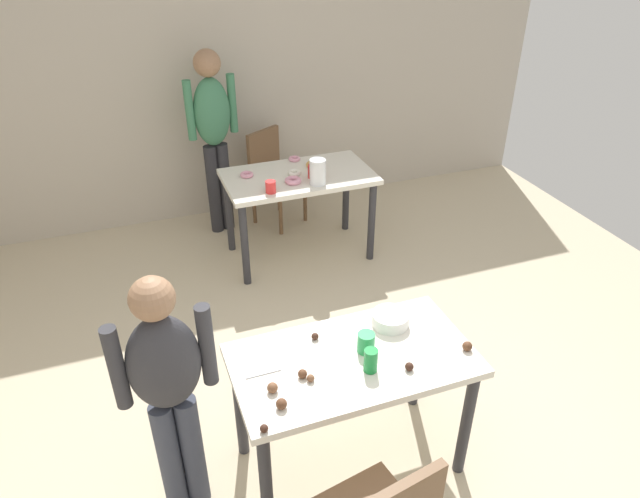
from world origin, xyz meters
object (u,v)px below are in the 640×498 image
at_px(person_adult_far, 213,127).
at_px(soda_can, 371,360).
at_px(pitcher_far, 318,172).
at_px(chair_far_table, 272,171).
at_px(person_girl_near, 168,385).
at_px(dining_table_near, 353,375).
at_px(mixing_bowl, 390,319).
at_px(dining_table_far, 299,187).

height_order(person_adult_far, soda_can, person_adult_far).
height_order(person_adult_far, pitcher_far, person_adult_far).
xyz_separation_m(person_adult_far, pitcher_far, (0.62, -0.89, -0.14)).
xyz_separation_m(chair_far_table, person_girl_near, (-1.27, -2.79, 0.32)).
height_order(dining_table_near, person_adult_far, person_adult_far).
bearing_deg(mixing_bowl, soda_can, -130.94).
distance_m(dining_table_near, pitcher_far, 2.01).
bearing_deg(mixing_bowl, pitcher_far, 82.34).
bearing_deg(dining_table_far, mixing_bowl, -94.37).
bearing_deg(person_adult_far, chair_far_table, 1.45).
bearing_deg(dining_table_near, dining_table_far, 78.64).
xyz_separation_m(dining_table_near, mixing_bowl, (0.28, 0.17, 0.15)).
relative_size(dining_table_far, soda_can, 9.83).
bearing_deg(chair_far_table, soda_can, -96.99).
height_order(person_adult_far, mixing_bowl, person_adult_far).
distance_m(dining_table_near, mixing_bowl, 0.36).
distance_m(dining_table_near, person_adult_far, 2.85).
bearing_deg(mixing_bowl, dining_table_near, -149.27).
bearing_deg(person_adult_far, person_girl_near, -105.47).
relative_size(dining_table_near, dining_table_far, 0.99).
xyz_separation_m(chair_far_table, pitcher_far, (0.12, -0.91, 0.35)).
height_order(chair_far_table, pitcher_far, pitcher_far).
bearing_deg(soda_can, person_adult_far, 92.81).
relative_size(dining_table_far, person_adult_far, 0.73).
height_order(dining_table_near, chair_far_table, chair_far_table).
height_order(dining_table_far, soda_can, soda_can).
height_order(soda_can, pitcher_far, pitcher_far).
xyz_separation_m(mixing_bowl, soda_can, (-0.24, -0.28, 0.03)).
xyz_separation_m(mixing_bowl, pitcher_far, (0.24, 1.76, 0.07)).
bearing_deg(chair_far_table, person_adult_far, -178.55).
height_order(dining_table_near, mixing_bowl, mixing_bowl).
height_order(chair_far_table, person_girl_near, person_girl_near).
xyz_separation_m(person_girl_near, mixing_bowl, (1.15, 0.12, -0.04)).
xyz_separation_m(dining_table_far, person_adult_far, (-0.54, 0.67, 0.35)).
bearing_deg(mixing_bowl, person_adult_far, 98.24).
height_order(dining_table_far, chair_far_table, chair_far_table).
distance_m(dining_table_far, soda_can, 2.30).
distance_m(person_adult_far, soda_can, 2.94).
xyz_separation_m(dining_table_far, chair_far_table, (-0.03, 0.69, -0.14)).
xyz_separation_m(person_girl_near, pitcher_far, (1.39, 1.88, 0.03)).
height_order(chair_far_table, soda_can, soda_can).
bearing_deg(dining_table_near, pitcher_far, 74.98).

